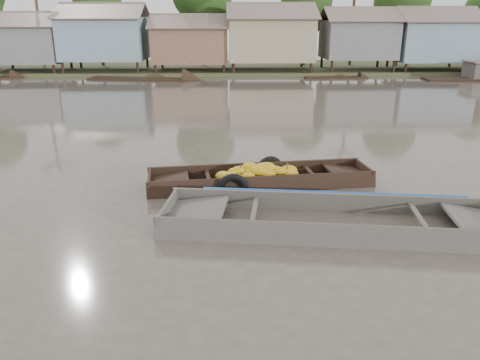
{
  "coord_description": "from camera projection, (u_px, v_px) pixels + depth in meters",
  "views": [
    {
      "loc": [
        -0.91,
        -9.08,
        4.22
      ],
      "look_at": [
        -0.65,
        0.77,
        0.8
      ],
      "focal_mm": 35.0,
      "sensor_mm": 36.0,
      "label": 1
    }
  ],
  "objects": [
    {
      "name": "ground",
      "position": [
        271.0,
        227.0,
        9.98
      ],
      "size": [
        120.0,
        120.0,
        0.0
      ],
      "primitive_type": "plane",
      "color": "#4C443A",
      "rests_on": "ground"
    },
    {
      "name": "riverbank",
      "position": [
        274.0,
        32.0,
        39.14
      ],
      "size": [
        120.0,
        12.47,
        10.22
      ],
      "color": "#384723",
      "rests_on": "ground"
    },
    {
      "name": "banana_boat",
      "position": [
        257.0,
        178.0,
        12.47
      ],
      "size": [
        6.08,
        2.15,
        0.85
      ],
      "rotation": [
        0.0,
        0.0,
        0.13
      ],
      "color": "black",
      "rests_on": "ground"
    },
    {
      "name": "viewer_boat",
      "position": [
        336.0,
        225.0,
        9.94
      ],
      "size": [
        7.56,
        2.83,
        0.59
      ],
      "rotation": [
        0.0,
        0.0,
        -0.12
      ],
      "color": "#3F3A35",
      "rests_on": "ground"
    },
    {
      "name": "distant_boats",
      "position": [
        415.0,
        79.0,
        32.74
      ],
      "size": [
        49.99,
        16.34,
        1.38
      ],
      "color": "black",
      "rests_on": "ground"
    }
  ]
}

